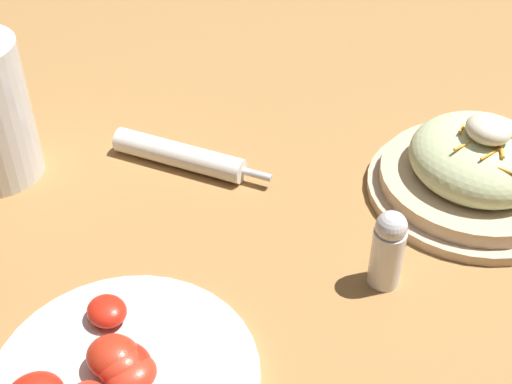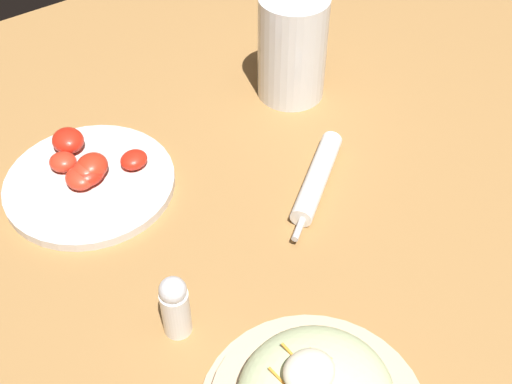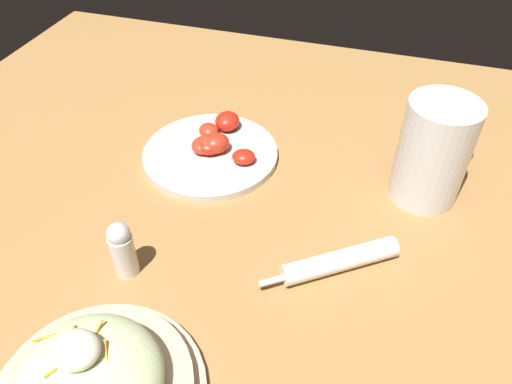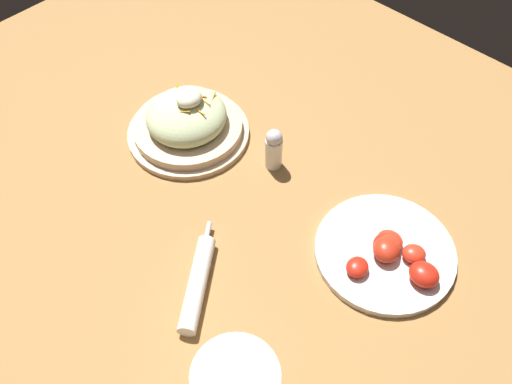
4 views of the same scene
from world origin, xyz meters
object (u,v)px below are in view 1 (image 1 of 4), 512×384
Objects in this scene: napkin_roll at (180,155)px; tomato_plate at (118,375)px; salt_shaker at (388,248)px; salad_plate at (477,169)px.

tomato_plate is (-0.24, 0.17, -0.00)m from napkin_roll.
tomato_plate is 2.63× the size of salt_shaker.
napkin_roll is 0.29m from tomato_plate.
tomato_plate is at bearing 94.84° from salad_plate.
salad_plate is 0.32m from napkin_roll.
tomato_plate is (-0.04, 0.42, -0.02)m from salad_plate.
salad_plate is at bearing -129.58° from napkin_roll.
napkin_roll is 0.76× the size of tomato_plate.
salad_plate is 0.17m from salt_shaker.
salt_shaker is at bearing -94.05° from tomato_plate.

